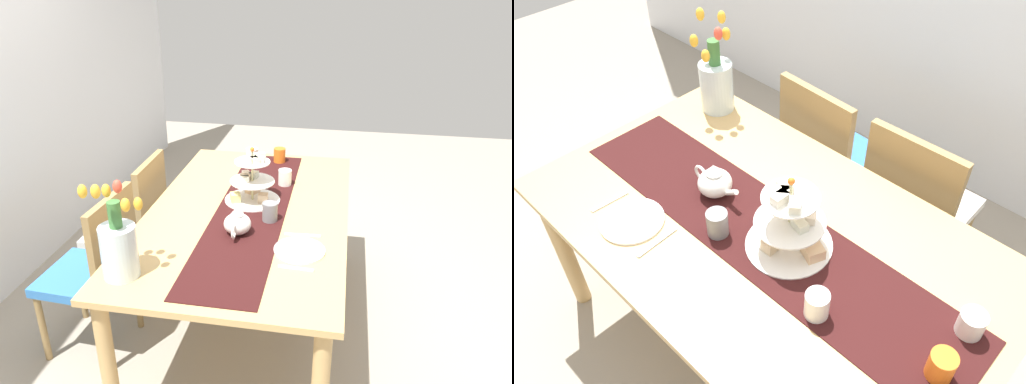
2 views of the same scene
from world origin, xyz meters
TOP-DOWN VIEW (x-y plane):
  - ground_plane at (0.00, 0.00)m, footprint 8.00×8.00m
  - dining_table at (0.00, 0.00)m, footprint 1.76×1.03m
  - chair_left at (-0.29, 0.74)m, footprint 0.44×0.44m
  - chair_right at (0.21, 0.74)m, footprint 0.43×0.43m
  - table_runner at (0.00, -0.02)m, footprint 1.64×0.36m
  - tiered_cake_stand at (0.12, 0.01)m, footprint 0.30×0.30m
  - teapot at (-0.26, 0.00)m, footprint 0.24×0.13m
  - tulip_vase at (-0.68, 0.39)m, footprint 0.18×0.21m
  - cream_jug at (0.72, 0.12)m, footprint 0.08×0.08m
  - dinner_plate_left at (-0.36, -0.31)m, footprint 0.23×0.23m
  - fork_left at (-0.51, -0.31)m, footprint 0.02×0.15m
  - knife_left at (-0.22, -0.31)m, footprint 0.02×0.17m
  - mug_grey at (-0.10, -0.13)m, footprint 0.08×0.08m
  - mug_white_text at (0.36, -0.15)m, footprint 0.08×0.08m
  - mug_orange at (0.73, -0.06)m, footprint 0.08×0.08m

SIDE VIEW (x-z plane):
  - ground_plane at x=0.00m, z-range 0.00..0.00m
  - chair_left at x=-0.29m, z-range 0.05..0.96m
  - chair_right at x=0.21m, z-range 0.05..0.96m
  - dining_table at x=0.00m, z-range 0.29..1.04m
  - table_runner at x=0.00m, z-range 0.76..0.76m
  - fork_left at x=-0.51m, z-range 0.76..0.76m
  - knife_left at x=-0.22m, z-range 0.76..0.76m
  - dinner_plate_left at x=-0.36m, z-range 0.76..0.77m
  - cream_jug at x=0.72m, z-range 0.76..0.84m
  - mug_white_text at x=0.36m, z-range 0.76..0.85m
  - mug_orange at x=0.73m, z-range 0.76..0.85m
  - mug_grey at x=-0.10m, z-range 0.76..0.86m
  - teapot at x=-0.26m, z-range 0.75..0.89m
  - tiered_cake_stand at x=0.12m, z-range 0.71..1.01m
  - tulip_vase at x=-0.68m, z-range 0.68..1.12m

